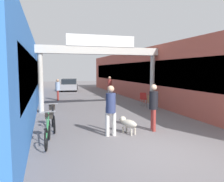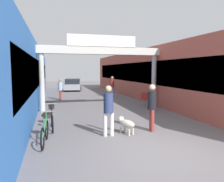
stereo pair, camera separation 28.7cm
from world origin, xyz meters
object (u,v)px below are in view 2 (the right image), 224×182
object	(u,v)px
bicycle_black_second	(52,118)
parked_car_silver	(73,85)
cafe_chair_red_farther	(145,98)
dog_on_leash	(126,123)
pedestrian_companion	(152,104)
pedestrian_with_dog	(108,107)
bollard_post_metal	(105,118)
cafe_chair_wood_nearer	(152,101)
bicycle_green_nearest	(45,130)
pedestrian_carrying_crate	(112,85)
pedestrian_elderly_walking	(60,88)

from	to	relation	value
bicycle_black_second	parked_car_silver	bearing A→B (deg)	81.83
cafe_chair_red_farther	dog_on_leash	bearing A→B (deg)	-120.58
dog_on_leash	parked_car_silver	distance (m)	17.63
pedestrian_companion	bicycle_black_second	bearing A→B (deg)	160.24
pedestrian_with_dog	bollard_post_metal	distance (m)	0.91
bollard_post_metal	cafe_chair_red_farther	bearing A→B (deg)	51.30
parked_car_silver	cafe_chair_wood_nearer	bearing A→B (deg)	-76.87
bicycle_green_nearest	bollard_post_metal	distance (m)	2.37
pedestrian_carrying_crate	bollard_post_metal	distance (m)	10.52
pedestrian_carrying_crate	cafe_chair_wood_nearer	bearing A→B (deg)	-85.73
bicycle_black_second	pedestrian_with_dog	bearing A→B (deg)	-38.23
pedestrian_elderly_walking	pedestrian_carrying_crate	bearing A→B (deg)	10.85
bollard_post_metal	cafe_chair_red_farther	world-z (taller)	bollard_post_metal
pedestrian_companion	bollard_post_metal	world-z (taller)	pedestrian_companion
bicycle_black_second	cafe_chair_red_farther	size ratio (longest dim) A/B	1.90
bicycle_black_second	bollard_post_metal	xyz separation A→B (m)	(1.97, -0.78, 0.05)
pedestrian_carrying_crate	bollard_post_metal	world-z (taller)	pedestrian_carrying_crate
pedestrian_carrying_crate	dog_on_leash	bearing A→B (deg)	-102.86
dog_on_leash	cafe_chair_red_farther	size ratio (longest dim) A/B	0.95
bicycle_green_nearest	bicycle_black_second	size ratio (longest dim) A/B	1.00
pedestrian_companion	bicycle_green_nearest	distance (m)	3.95
cafe_chair_red_farther	bicycle_green_nearest	bearing A→B (deg)	-136.63
cafe_chair_red_farther	parked_car_silver	world-z (taller)	parked_car_silver
cafe_chair_wood_nearer	pedestrian_carrying_crate	bearing A→B (deg)	94.27
pedestrian_elderly_walking	cafe_chair_red_farther	xyz separation A→B (m)	(5.08, -4.53, -0.39)
pedestrian_companion	pedestrian_with_dog	bearing A→B (deg)	-173.81
pedestrian_with_dog	pedestrian_companion	size ratio (longest dim) A/B	1.00
pedestrian_carrying_crate	bicycle_green_nearest	distance (m)	12.18
pedestrian_elderly_walking	cafe_chair_red_farther	bearing A→B (deg)	-41.70
bicycle_black_second	cafe_chair_wood_nearer	world-z (taller)	bicycle_black_second
pedestrian_companion	bicycle_black_second	xyz separation A→B (m)	(-3.68, 1.32, -0.59)
dog_on_leash	bicycle_black_second	distance (m)	2.95
pedestrian_with_dog	pedestrian_companion	world-z (taller)	pedestrian_with_dog
pedestrian_companion	bollard_post_metal	distance (m)	1.87
pedestrian_carrying_crate	parked_car_silver	bearing A→B (deg)	111.15
pedestrian_with_dog	bicycle_black_second	size ratio (longest dim) A/B	1.06
pedestrian_elderly_walking	pedestrian_companion	bearing A→B (deg)	-72.70
pedestrian_companion	pedestrian_carrying_crate	xyz separation A→B (m)	(1.36, 10.58, -0.01)
pedestrian_elderly_walking	cafe_chair_wood_nearer	size ratio (longest dim) A/B	1.83
cafe_chair_wood_nearer	bicycle_black_second	bearing A→B (deg)	-155.67
dog_on_leash	cafe_chair_wood_nearer	bearing A→B (deg)	52.95
bollard_post_metal	parked_car_silver	bearing A→B (deg)	88.79
pedestrian_carrying_crate	dog_on_leash	distance (m)	10.94
pedestrian_carrying_crate	pedestrian_companion	bearing A→B (deg)	-97.30
bollard_post_metal	dog_on_leash	bearing A→B (deg)	-43.58
pedestrian_elderly_walking	cafe_chair_red_farther	size ratio (longest dim) A/B	1.83
pedestrian_with_dog	parked_car_silver	bearing A→B (deg)	88.66
dog_on_leash	parked_car_silver	xyz separation A→B (m)	(-0.27, 17.63, 0.27)
cafe_chair_red_farther	pedestrian_companion	bearing A→B (deg)	-111.40
pedestrian_carrying_crate	dog_on_leash	xyz separation A→B (m)	(-2.43, -10.65, -0.64)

